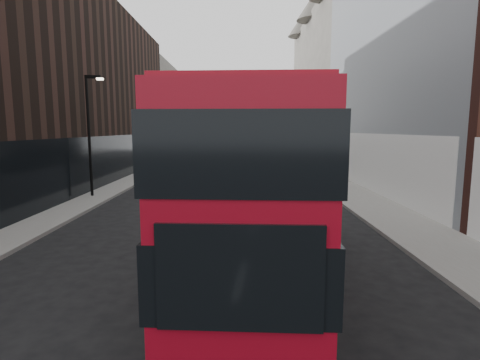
{
  "coord_description": "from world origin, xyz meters",
  "views": [
    {
      "loc": [
        0.49,
        -4.01,
        4.09
      ],
      "look_at": [
        0.51,
        7.63,
        2.5
      ],
      "focal_mm": 28.0,
      "sensor_mm": 36.0,
      "label": 1
    }
  ],
  "objects_px": {
    "car_b": "(277,170)",
    "car_a": "(282,208)",
    "red_bus": "(250,176)",
    "car_c": "(276,165)",
    "street_lamp": "(90,127)",
    "grey_bus": "(268,149)"
  },
  "relations": [
    {
      "from": "red_bus",
      "to": "car_a",
      "type": "distance_m",
      "value": 5.72
    },
    {
      "from": "red_bus",
      "to": "car_c",
      "type": "distance_m",
      "value": 24.55
    },
    {
      "from": "car_a",
      "to": "car_b",
      "type": "height_order",
      "value": "car_b"
    },
    {
      "from": "red_bus",
      "to": "car_a",
      "type": "height_order",
      "value": "red_bus"
    },
    {
      "from": "car_b",
      "to": "car_a",
      "type": "bearing_deg",
      "value": -97.32
    },
    {
      "from": "street_lamp",
      "to": "car_c",
      "type": "xyz_separation_m",
      "value": [
        12.17,
        13.13,
        -3.49
      ]
    },
    {
      "from": "car_c",
      "to": "red_bus",
      "type": "bearing_deg",
      "value": -100.9
    },
    {
      "from": "red_bus",
      "to": "grey_bus",
      "type": "height_order",
      "value": "red_bus"
    },
    {
      "from": "red_bus",
      "to": "grey_bus",
      "type": "relative_size",
      "value": 1.13
    },
    {
      "from": "grey_bus",
      "to": "street_lamp",
      "type": "bearing_deg",
      "value": -126.47
    },
    {
      "from": "car_a",
      "to": "grey_bus",
      "type": "bearing_deg",
      "value": 82.74
    },
    {
      "from": "car_a",
      "to": "car_c",
      "type": "xyz_separation_m",
      "value": [
        1.6,
        19.13,
        0.01
      ]
    },
    {
      "from": "red_bus",
      "to": "car_c",
      "type": "relative_size",
      "value": 2.55
    },
    {
      "from": "street_lamp",
      "to": "car_a",
      "type": "bearing_deg",
      "value": -29.57
    },
    {
      "from": "car_a",
      "to": "car_c",
      "type": "relative_size",
      "value": 0.84
    },
    {
      "from": "grey_bus",
      "to": "car_c",
      "type": "bearing_deg",
      "value": -95.96
    },
    {
      "from": "car_b",
      "to": "car_c",
      "type": "relative_size",
      "value": 1.0
    },
    {
      "from": "street_lamp",
      "to": "car_b",
      "type": "bearing_deg",
      "value": 34.19
    },
    {
      "from": "red_bus",
      "to": "car_b",
      "type": "distance_m",
      "value": 19.39
    },
    {
      "from": "grey_bus",
      "to": "car_a",
      "type": "height_order",
      "value": "grey_bus"
    },
    {
      "from": "red_bus",
      "to": "grey_bus",
      "type": "bearing_deg",
      "value": 87.84
    },
    {
      "from": "red_bus",
      "to": "car_b",
      "type": "xyz_separation_m",
      "value": [
        2.71,
        19.11,
        -1.92
      ]
    }
  ]
}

